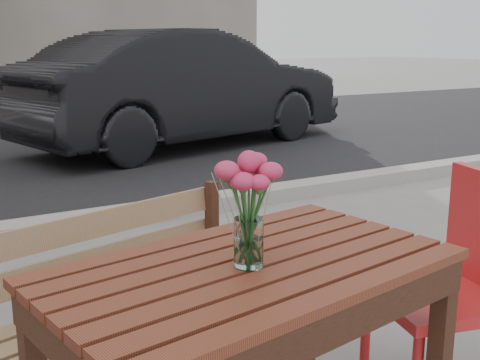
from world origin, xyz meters
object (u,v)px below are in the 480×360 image
object	(u,v)px
red_chair	(459,277)
parked_car	(185,89)
main_table	(251,301)
main_vase	(249,196)

from	to	relation	value
red_chair	parked_car	size ratio (longest dim) A/B	0.20
red_chair	main_table	bearing A→B (deg)	-77.75
red_chair	main_vase	size ratio (longest dim) A/B	2.71
main_vase	parked_car	size ratio (longest dim) A/B	0.07
parked_car	main_table	bearing A→B (deg)	142.42
main_table	red_chair	bearing A→B (deg)	-11.32
main_table	parked_car	xyz separation A→B (m)	(2.58, 5.97, 0.14)
red_chair	main_vase	bearing A→B (deg)	-76.37
main_vase	main_table	bearing A→B (deg)	45.06
main_table	parked_car	distance (m)	6.51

